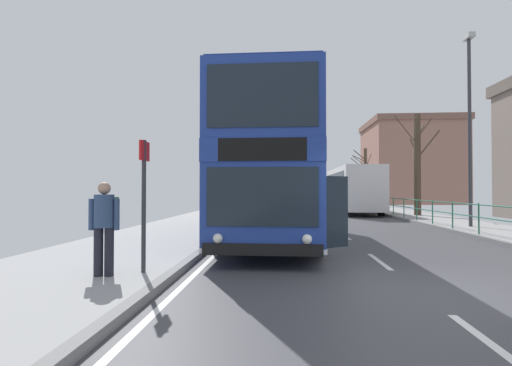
{
  "coord_description": "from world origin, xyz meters",
  "views": [
    {
      "loc": [
        -2.23,
        -6.43,
        1.65
      ],
      "look_at": [
        -3.11,
        6.06,
        1.88
      ],
      "focal_mm": 26.76,
      "sensor_mm": 36.0,
      "label": 1
    }
  ],
  "objects_px": {
    "bare_tree_far_00": "(365,176)",
    "background_building_00": "(410,162)",
    "bare_tree_far_01": "(417,162)",
    "street_lamp_far_side": "(470,115)",
    "background_bus_far_lane": "(353,189)",
    "double_decker_bus_main": "(272,169)",
    "bus_stop_sign_near": "(144,190)",
    "pedestrian_with_backpack": "(105,221)"
  },
  "relations": [
    {
      "from": "background_bus_far_lane",
      "to": "bare_tree_far_01",
      "type": "bearing_deg",
      "value": -52.43
    },
    {
      "from": "double_decker_bus_main",
      "to": "background_bus_far_lane",
      "type": "relative_size",
      "value": 1.09
    },
    {
      "from": "bare_tree_far_00",
      "to": "bare_tree_far_01",
      "type": "distance_m",
      "value": 14.35
    },
    {
      "from": "bus_stop_sign_near",
      "to": "bare_tree_far_00",
      "type": "relative_size",
      "value": 0.44
    },
    {
      "from": "double_decker_bus_main",
      "to": "pedestrian_with_backpack",
      "type": "xyz_separation_m",
      "value": [
        -2.79,
        -6.24,
        -1.26
      ]
    },
    {
      "from": "background_building_00",
      "to": "bare_tree_far_01",
      "type": "bearing_deg",
      "value": -107.14
    },
    {
      "from": "double_decker_bus_main",
      "to": "bare_tree_far_00",
      "type": "relative_size",
      "value": 1.86
    },
    {
      "from": "double_decker_bus_main",
      "to": "bare_tree_far_00",
      "type": "bearing_deg",
      "value": 71.51
    },
    {
      "from": "bare_tree_far_00",
      "to": "background_building_00",
      "type": "xyz_separation_m",
      "value": [
        7.64,
        10.24,
        2.04
      ]
    },
    {
      "from": "bare_tree_far_00",
      "to": "bare_tree_far_01",
      "type": "xyz_separation_m",
      "value": [
        0.06,
        -14.35,
        0.27
      ]
    },
    {
      "from": "double_decker_bus_main",
      "to": "pedestrian_with_backpack",
      "type": "distance_m",
      "value": 6.95
    },
    {
      "from": "bare_tree_far_00",
      "to": "background_building_00",
      "type": "bearing_deg",
      "value": 53.26
    },
    {
      "from": "pedestrian_with_backpack",
      "to": "bare_tree_far_00",
      "type": "bearing_deg",
      "value": 70.36
    },
    {
      "from": "pedestrian_with_backpack",
      "to": "bare_tree_far_00",
      "type": "relative_size",
      "value": 0.3
    },
    {
      "from": "background_bus_far_lane",
      "to": "pedestrian_with_backpack",
      "type": "relative_size",
      "value": 5.75
    },
    {
      "from": "bus_stop_sign_near",
      "to": "background_building_00",
      "type": "bearing_deg",
      "value": 66.15
    },
    {
      "from": "bus_stop_sign_near",
      "to": "double_decker_bus_main",
      "type": "bearing_deg",
      "value": 69.58
    },
    {
      "from": "pedestrian_with_backpack",
      "to": "bare_tree_far_00",
      "type": "distance_m",
      "value": 33.31
    },
    {
      "from": "bare_tree_far_01",
      "to": "background_building_00",
      "type": "height_order",
      "value": "background_building_00"
    },
    {
      "from": "street_lamp_far_side",
      "to": "background_building_00",
      "type": "distance_m",
      "value": 32.68
    },
    {
      "from": "background_building_00",
      "to": "bus_stop_sign_near",
      "type": "bearing_deg",
      "value": -113.85
    },
    {
      "from": "double_decker_bus_main",
      "to": "bus_stop_sign_near",
      "type": "height_order",
      "value": "double_decker_bus_main"
    },
    {
      "from": "background_bus_far_lane",
      "to": "street_lamp_far_side",
      "type": "height_order",
      "value": "street_lamp_far_side"
    },
    {
      "from": "pedestrian_with_backpack",
      "to": "bare_tree_far_01",
      "type": "relative_size",
      "value": 0.27
    },
    {
      "from": "background_bus_far_lane",
      "to": "bare_tree_far_01",
      "type": "distance_m",
      "value": 5.34
    },
    {
      "from": "pedestrian_with_backpack",
      "to": "background_building_00",
      "type": "xyz_separation_m",
      "value": [
        18.82,
        41.56,
        3.99
      ]
    },
    {
      "from": "background_bus_far_lane",
      "to": "pedestrian_with_backpack",
      "type": "height_order",
      "value": "background_bus_far_lane"
    },
    {
      "from": "double_decker_bus_main",
      "to": "bus_stop_sign_near",
      "type": "xyz_separation_m",
      "value": [
        -2.2,
        -5.92,
        -0.71
      ]
    },
    {
      "from": "bare_tree_far_01",
      "to": "street_lamp_far_side",
      "type": "bearing_deg",
      "value": -92.56
    },
    {
      "from": "double_decker_bus_main",
      "to": "bare_tree_far_01",
      "type": "bearing_deg",
      "value": 51.79
    },
    {
      "from": "street_lamp_far_side",
      "to": "background_building_00",
      "type": "xyz_separation_m",
      "value": [
        7.9,
        31.71,
        0.33
      ]
    },
    {
      "from": "bare_tree_far_01",
      "to": "bare_tree_far_00",
      "type": "bearing_deg",
      "value": 90.24
    },
    {
      "from": "street_lamp_far_side",
      "to": "bare_tree_far_00",
      "type": "height_order",
      "value": "street_lamp_far_side"
    },
    {
      "from": "background_bus_far_lane",
      "to": "background_building_00",
      "type": "bearing_deg",
      "value": 62.5
    },
    {
      "from": "double_decker_bus_main",
      "to": "background_building_00",
      "type": "distance_m",
      "value": 38.89
    },
    {
      "from": "pedestrian_with_backpack",
      "to": "double_decker_bus_main",
      "type": "bearing_deg",
      "value": 65.9
    },
    {
      "from": "bare_tree_far_01",
      "to": "background_building_00",
      "type": "bearing_deg",
      "value": 72.86
    },
    {
      "from": "bus_stop_sign_near",
      "to": "bare_tree_far_01",
      "type": "xyz_separation_m",
      "value": [
        10.65,
        16.65,
        1.68
      ]
    },
    {
      "from": "double_decker_bus_main",
      "to": "background_building_00",
      "type": "xyz_separation_m",
      "value": [
        16.03,
        35.32,
        2.73
      ]
    },
    {
      "from": "pedestrian_with_backpack",
      "to": "bus_stop_sign_near",
      "type": "distance_m",
      "value": 0.86
    },
    {
      "from": "pedestrian_with_backpack",
      "to": "street_lamp_far_side",
      "type": "height_order",
      "value": "street_lamp_far_side"
    },
    {
      "from": "street_lamp_far_side",
      "to": "bare_tree_far_00",
      "type": "distance_m",
      "value": 21.54
    }
  ]
}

